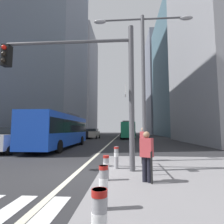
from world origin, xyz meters
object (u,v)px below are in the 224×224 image
object	(u,v)px
car_oncoming_far	(86,134)
bollard_right	(106,166)
city_bus_blue_oncoming	(61,129)
pedestrian_waiting	(147,154)
traffic_signal_gantry	(86,74)
car_receding_near	(132,132)
bollard_back	(116,156)
city_bus_red_receding	(127,129)
car_oncoming_mid	(93,134)
bollard_left	(103,185)
street_lamp_post	(143,65)
car_receding_far	(130,132)
pedestrian_walking	(144,142)
sedan_white_oncoming	(11,140)

from	to	relation	value
car_oncoming_far	bollard_right	xyz separation A→B (m)	(7.06, -28.66, -0.40)
city_bus_blue_oncoming	pedestrian_waiting	distance (m)	13.17
traffic_signal_gantry	bollard_right	world-z (taller)	traffic_signal_gantry
car_receding_near	bollard_back	world-z (taller)	car_receding_near
city_bus_red_receding	city_bus_blue_oncoming	bearing A→B (deg)	-108.38
car_oncoming_mid	bollard_left	xyz separation A→B (m)	(5.70, -30.86, -0.35)
city_bus_red_receding	bollard_right	bearing A→B (deg)	-91.83
city_bus_blue_oncoming	street_lamp_post	xyz separation A→B (m)	(7.22, -7.42, 3.45)
bollard_left	bollard_back	size ratio (longest dim) A/B	0.97
car_receding_near	traffic_signal_gantry	world-z (taller)	traffic_signal_gantry
car_receding_near	bollard_left	bearing A→B (deg)	-92.80
car_oncoming_mid	car_oncoming_far	world-z (taller)	same
car_receding_far	pedestrian_walking	bearing A→B (deg)	-90.63
bollard_right	car_oncoming_far	bearing A→B (deg)	103.84
city_bus_blue_oncoming	city_bus_red_receding	size ratio (longest dim) A/B	0.99
city_bus_blue_oncoming	car_oncoming_far	size ratio (longest dim) A/B	2.80
city_bus_blue_oncoming	traffic_signal_gantry	size ratio (longest dim) A/B	1.95
car_receding_near	bollard_back	distance (m)	42.66
sedan_white_oncoming	car_receding_near	world-z (taller)	same
traffic_signal_gantry	car_receding_near	bearing A→B (deg)	85.42
traffic_signal_gantry	bollard_right	bearing A→B (deg)	-53.22
car_receding_far	bollard_right	distance (m)	50.53
sedan_white_oncoming	pedestrian_waiting	bearing A→B (deg)	-38.73
car_receding_far	car_oncoming_far	distance (m)	23.67
car_receding_near	bollard_back	size ratio (longest dim) A/B	4.86
sedan_white_oncoming	city_bus_red_receding	xyz separation A→B (m)	(9.32, 23.26, 0.85)
car_receding_far	bollard_left	world-z (taller)	car_receding_far
city_bus_blue_oncoming	street_lamp_post	world-z (taller)	street_lamp_post
car_oncoming_mid	bollard_back	bearing A→B (deg)	-77.92
car_oncoming_mid	car_oncoming_far	bearing A→B (deg)	-176.45
car_receding_near	pedestrian_walking	distance (m)	40.63
traffic_signal_gantry	bollard_back	distance (m)	3.68
car_oncoming_mid	pedestrian_walking	bearing A→B (deg)	-74.08
sedan_white_oncoming	bollard_right	world-z (taller)	sedan_white_oncoming
pedestrian_waiting	pedestrian_walking	xyz separation A→B (m)	(0.31, 3.85, 0.12)
car_oncoming_mid	bollard_left	distance (m)	31.38
bollard_back	pedestrian_waiting	world-z (taller)	pedestrian_waiting
sedan_white_oncoming	pedestrian_walking	bearing A→B (deg)	-21.32
car_receding_far	pedestrian_walking	distance (m)	46.75
city_bus_red_receding	bollard_right	xyz separation A→B (m)	(-0.99, -30.87, -1.25)
car_oncoming_far	bollard_right	bearing A→B (deg)	-76.16
sedan_white_oncoming	car_receding_far	distance (m)	44.12
pedestrian_waiting	traffic_signal_gantry	bearing A→B (deg)	147.82
sedan_white_oncoming	traffic_signal_gantry	distance (m)	10.14
bollard_left	pedestrian_waiting	world-z (taller)	pedestrian_waiting
car_oncoming_far	bollard_back	world-z (taller)	car_oncoming_far
bollard_right	pedestrian_waiting	distance (m)	1.37
sedan_white_oncoming	bollard_left	xyz separation A→B (m)	(8.50, -9.71, -0.35)
traffic_signal_gantry	bollard_left	world-z (taller)	traffic_signal_gantry
sedan_white_oncoming	car_oncoming_far	distance (m)	21.09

